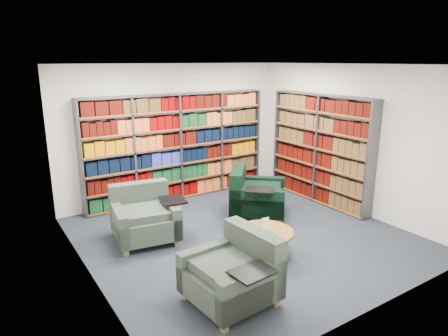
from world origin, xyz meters
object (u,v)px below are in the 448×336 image
chair_green_right (253,197)px  chair_teal_front (236,274)px  chair_teal_left (144,218)px  coffee_table (265,236)px

chair_green_right → chair_teal_front: 2.83m
chair_teal_left → chair_green_right: bearing=-4.0°
chair_teal_left → coffee_table: size_ratio=1.42×
chair_green_right → coffee_table: size_ratio=1.61×
chair_green_right → coffee_table: bearing=-121.0°
chair_teal_left → chair_green_right: 2.14m
coffee_table → chair_green_right: bearing=59.0°
chair_green_right → chair_teal_front: chair_green_right is taller
chair_teal_front → coffee_table: 1.23m
chair_green_right → coffee_table: chair_green_right is taller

